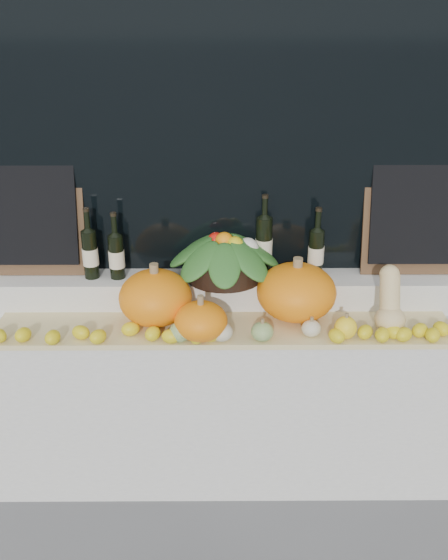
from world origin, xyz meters
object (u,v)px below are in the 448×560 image
at_px(produce_bowl, 224,255).
at_px(wine_bottle_tall, 264,244).
at_px(pumpkin_right, 296,292).
at_px(butternut_squash, 390,304).
at_px(pumpkin_left, 155,298).

height_order(produce_bowl, wine_bottle_tall, wine_bottle_tall).
relative_size(pumpkin_right, butternut_squash, 1.29).
xyz_separation_m(pumpkin_right, butternut_squash, (0.41, -0.11, -0.01)).
bearing_deg(pumpkin_left, wine_bottle_tall, 28.02).
bearing_deg(butternut_squash, pumpkin_left, 176.61).
height_order(pumpkin_right, wine_bottle_tall, wine_bottle_tall).
bearing_deg(pumpkin_right, butternut_squash, -14.94).
distance_m(produce_bowl, wine_bottle_tall, 0.20).
xyz_separation_m(pumpkin_left, produce_bowl, (0.32, 0.21, 0.12)).
height_order(butternut_squash, wine_bottle_tall, wine_bottle_tall).
bearing_deg(pumpkin_right, pumpkin_left, -175.92).
distance_m(pumpkin_right, butternut_squash, 0.42).
distance_m(butternut_squash, wine_bottle_tall, 0.66).
distance_m(pumpkin_left, pumpkin_right, 0.65).
distance_m(pumpkin_left, produce_bowl, 0.40).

